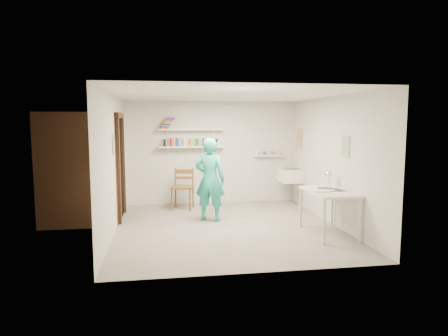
{
  "coord_description": "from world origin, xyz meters",
  "views": [
    {
      "loc": [
        -1.17,
        -7.05,
        1.93
      ],
      "look_at": [
        0.0,
        0.4,
        1.05
      ],
      "focal_mm": 32.0,
      "sensor_mm": 36.0,
      "label": 1
    }
  ],
  "objects": [
    {
      "name": "wall_right",
      "position": [
        2.01,
        0.0,
        1.2
      ],
      "size": [
        0.02,
        4.5,
        2.4
      ],
      "primitive_type": "cube",
      "color": "silver",
      "rests_on": "ground"
    },
    {
      "name": "shelf_lower",
      "position": [
        -0.5,
        2.13,
        1.35
      ],
      "size": [
        1.5,
        0.22,
        0.03
      ],
      "primitive_type": "cube",
      "color": "white",
      "rests_on": "wall_back"
    },
    {
      "name": "shelf_upper",
      "position": [
        -0.5,
        2.13,
        1.75
      ],
      "size": [
        1.5,
        0.22,
        0.03
      ],
      "primitive_type": "cube",
      "color": "white",
      "rests_on": "wall_back"
    },
    {
      "name": "ledge_shelf",
      "position": [
        1.35,
        2.17,
        1.12
      ],
      "size": [
        0.7,
        0.14,
        0.03
      ],
      "primitive_type": "cube",
      "color": "white",
      "rests_on": "wall_back"
    },
    {
      "name": "corridor_box",
      "position": [
        -2.7,
        1.05,
        1.05
      ],
      "size": [
        1.4,
        1.5,
        2.1
      ],
      "primitive_type": "cube",
      "color": "brown",
      "rests_on": "ground"
    },
    {
      "name": "man",
      "position": [
        -0.25,
        0.57,
        0.81
      ],
      "size": [
        0.69,
        0.58,
        1.62
      ],
      "primitive_type": "imported",
      "rotation": [
        0.0,
        0.0,
        2.76
      ],
      "color": "#22AE9E",
      "rests_on": "ground"
    },
    {
      "name": "book_stack",
      "position": [
        -1.02,
        2.13,
        1.89
      ],
      "size": [
        0.34,
        0.14,
        0.25
      ],
      "color": "red",
      "rests_on": "shelf_upper"
    },
    {
      "name": "wooden_chair",
      "position": [
        -0.73,
        1.67,
        0.49
      ],
      "size": [
        0.56,
        0.54,
        0.99
      ],
      "primitive_type": "cube",
      "rotation": [
        0.0,
        0.0,
        -0.25
      ],
      "color": "brown",
      "rests_on": "ground"
    },
    {
      "name": "papers",
      "position": [
        1.64,
        -0.71,
        0.78
      ],
      "size": [
        0.3,
        0.22,
        0.03
      ],
      "color": "silver",
      "rests_on": "work_table"
    },
    {
      "name": "wall_clock",
      "position": [
        -0.33,
        0.78,
        1.08
      ],
      "size": [
        0.28,
        0.14,
        0.29
      ],
      "primitive_type": "cylinder",
      "rotation": [
        1.57,
        0.0,
        -0.38
      ],
      "color": "beige",
      "rests_on": "man"
    },
    {
      "name": "doorway_recess",
      "position": [
        -1.99,
        1.05,
        1.0
      ],
      "size": [
        0.02,
        0.9,
        2.0
      ],
      "primitive_type": "cube",
      "color": "black",
      "rests_on": "wall_left"
    },
    {
      "name": "wall_left",
      "position": [
        -2.01,
        0.0,
        1.2
      ],
      "size": [
        0.02,
        4.5,
        2.4
      ],
      "primitive_type": "cube",
      "color": "silver",
      "rests_on": "ground"
    },
    {
      "name": "ceiling",
      "position": [
        0.0,
        0.0,
        2.41
      ],
      "size": [
        4.0,
        4.5,
        0.02
      ],
      "primitive_type": "cube",
      "color": "silver",
      "rests_on": "wall_back"
    },
    {
      "name": "belfast_sink",
      "position": [
        1.75,
        1.7,
        0.7
      ],
      "size": [
        0.48,
        0.6,
        0.3
      ],
      "primitive_type": "cube",
      "color": "white",
      "rests_on": "wall_right"
    },
    {
      "name": "poster_right_a",
      "position": [
        1.99,
        1.8,
        1.55
      ],
      "size": [
        0.01,
        0.34,
        0.42
      ],
      "primitive_type": "cube",
      "color": "#995933",
      "rests_on": "wall_right"
    },
    {
      "name": "work_table",
      "position": [
        1.64,
        -0.71,
        0.38
      ],
      "size": [
        0.69,
        1.14,
        0.76
      ],
      "primitive_type": "cube",
      "color": "silver",
      "rests_on": "ground"
    },
    {
      "name": "ledge_pots",
      "position": [
        1.35,
        2.17,
        1.18
      ],
      "size": [
        0.48,
        0.07,
        0.09
      ],
      "color": "silver",
      "rests_on": "ledge_shelf"
    },
    {
      "name": "desk_lamp",
      "position": [
        1.83,
        -0.26,
        0.98
      ],
      "size": [
        0.14,
        0.14,
        0.14
      ],
      "primitive_type": "sphere",
      "color": "white",
      "rests_on": "work_table"
    },
    {
      "name": "door_jamb_near",
      "position": [
        -1.97,
        0.55,
        1.0
      ],
      "size": [
        0.06,
        0.1,
        2.0
      ],
      "primitive_type": "cube",
      "color": "brown",
      "rests_on": "ground"
    },
    {
      "name": "door_jamb_far",
      "position": [
        -1.97,
        1.55,
        1.0
      ],
      "size": [
        0.06,
        0.1,
        2.0
      ],
      "primitive_type": "cube",
      "color": "brown",
      "rests_on": "ground"
    },
    {
      "name": "wall_back",
      "position": [
        0.0,
        2.26,
        1.2
      ],
      "size": [
        4.0,
        0.02,
        2.4
      ],
      "primitive_type": "cube",
      "color": "silver",
      "rests_on": "ground"
    },
    {
      "name": "poster_left",
      "position": [
        -1.99,
        0.05,
        1.55
      ],
      "size": [
        0.01,
        0.28,
        0.36
      ],
      "primitive_type": "cube",
      "color": "#334C7F",
      "rests_on": "wall_left"
    },
    {
      "name": "spray_cans",
      "position": [
        -0.5,
        2.13,
        1.45
      ],
      "size": [
        1.31,
        0.06,
        0.17
      ],
      "color": "black",
      "rests_on": "shelf_lower"
    },
    {
      "name": "floor",
      "position": [
        0.0,
        0.0,
        -0.01
      ],
      "size": [
        4.0,
        4.5,
        0.02
      ],
      "primitive_type": "cube",
      "color": "slate",
      "rests_on": "ground"
    },
    {
      "name": "poster_right_b",
      "position": [
        1.99,
        -0.55,
        1.5
      ],
      "size": [
        0.01,
        0.3,
        0.38
      ],
      "primitive_type": "cube",
      "color": "#3F724C",
      "rests_on": "wall_right"
    },
    {
      "name": "door_lintel",
      "position": [
        -1.97,
        1.05,
        2.05
      ],
      "size": [
        0.06,
        1.05,
        0.1
      ],
      "primitive_type": "cube",
      "color": "brown",
      "rests_on": "wall_left"
    },
    {
      "name": "wall_front",
      "position": [
        0.0,
        -2.26,
        1.2
      ],
      "size": [
        4.0,
        0.02,
        2.4
      ],
      "primitive_type": "cube",
      "color": "silver",
      "rests_on": "ground"
    }
  ]
}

